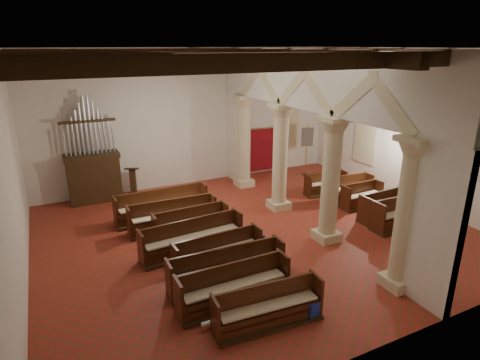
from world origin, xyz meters
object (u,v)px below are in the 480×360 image
nave_pew_0 (268,312)px  pipe_organ (93,169)px  lectern (133,184)px  aisle_pew_0 (399,218)px  processional_banner (306,159)px

nave_pew_0 → pipe_organ: bearing=107.9°
pipe_organ → nave_pew_0: (2.44, -9.82, -1.04)m
lectern → aisle_pew_0: lectern is taller
lectern → processional_banner: bearing=14.7°
processional_banner → lectern: bearing=-166.7°
lectern → nave_pew_0: 9.65m
processional_banner → nave_pew_0: (-7.30, -8.90, -0.49)m
lectern → aisle_pew_0: (7.62, -7.18, -0.19)m
nave_pew_0 → aisle_pew_0: bearing=23.8°
nave_pew_0 → aisle_pew_0: 7.10m
lectern → processional_banner: size_ratio=0.54×
aisle_pew_0 → processional_banner: bearing=84.9°
pipe_organ → lectern: pipe_organ is taller
pipe_organ → aisle_pew_0: pipe_organ is taller
pipe_organ → aisle_pew_0: size_ratio=2.09×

